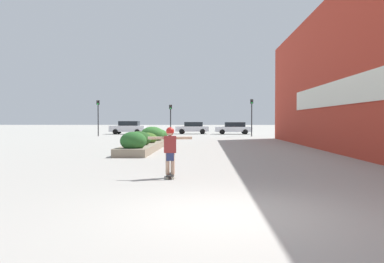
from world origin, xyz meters
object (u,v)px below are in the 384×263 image
object	(u,v)px
car_leftmost	(193,128)
traffic_light_right	(252,111)
car_center_right	(128,127)
traffic_light_left	(171,115)
car_rightmost	(234,128)
car_center_left	(306,129)
traffic_light_far_left	(98,112)
skateboarder	(170,146)
skateboard	(170,175)

from	to	relation	value
car_leftmost	traffic_light_right	xyz separation A→B (m)	(6.37, -7.41, 1.82)
car_center_right	car_leftmost	bearing A→B (deg)	-81.19
traffic_light_left	car_rightmost	bearing A→B (deg)	44.29
car_center_left	traffic_light_far_left	xyz separation A→B (m)	(-23.01, -5.14, 1.84)
traffic_light_left	traffic_light_right	size ratio (longest dim) A/B	0.85
car_center_left	car_rightmost	distance (m)	8.40
traffic_light_left	traffic_light_right	distance (m)	8.42
car_rightmost	traffic_light_right	size ratio (longest dim) A/B	1.15
skateboarder	car_rightmost	xyz separation A→B (m)	(4.39, 35.21, -0.14)
skateboarder	car_center_right	bearing A→B (deg)	98.25
car_leftmost	car_center_right	xyz separation A→B (m)	(-7.82, -1.21, 0.05)
skateboard	skateboarder	size ratio (longest dim) A/B	0.60
car_leftmost	car_center_left	size ratio (longest dim) A/B	0.99
car_center_left	traffic_light_left	size ratio (longest dim) A/B	1.26
car_center_right	car_center_left	bearing A→B (deg)	-92.70
skateboarder	car_center_left	xyz separation A→B (m)	(12.67, 33.73, -0.19)
car_center_left	traffic_light_right	distance (m)	8.86
car_leftmost	car_rightmost	world-z (taller)	car_leftmost
car_leftmost	traffic_light_right	world-z (taller)	traffic_light_right
car_rightmost	traffic_light_left	xyz separation A→B (m)	(-7.05, -6.88, 1.50)
car_center_right	car_rightmost	xyz separation A→B (m)	(12.83, 0.48, -0.06)
car_rightmost	car_center_right	bearing A→B (deg)	92.12
skateboard	skateboarder	world-z (taller)	skateboarder
skateboard	skateboarder	bearing A→B (deg)	-68.83
car_rightmost	traffic_light_left	bearing A→B (deg)	134.29
car_rightmost	car_leftmost	bearing A→B (deg)	81.64
car_center_right	traffic_light_left	bearing A→B (deg)	-137.93
skateboard	car_center_left	size ratio (longest dim) A/B	0.19
skateboarder	car_center_left	bearing A→B (deg)	64.03
skateboard	traffic_light_left	distance (m)	28.54
skateboard	car_rightmost	distance (m)	35.48
car_leftmost	traffic_light_left	xyz separation A→B (m)	(-2.04, -7.61, 1.48)
skateboarder	car_center_right	distance (m)	35.74
car_leftmost	car_center_right	bearing A→B (deg)	98.81
car_center_right	traffic_light_left	distance (m)	8.74
car_center_left	traffic_light_right	world-z (taller)	traffic_light_right
car_center_left	car_rightmost	world-z (taller)	car_rightmost
car_leftmost	traffic_light_right	size ratio (longest dim) A/B	1.06
skateboarder	car_center_right	world-z (taller)	car_center_right
car_center_right	traffic_light_right	bearing A→B (deg)	-113.61
skateboarder	traffic_light_far_left	world-z (taller)	traffic_light_far_left
car_rightmost	traffic_light_right	bearing A→B (deg)	-168.48
car_center_right	skateboarder	bearing A→B (deg)	-166.35
traffic_light_far_left	traffic_light_right	bearing A→B (deg)	-0.25
traffic_light_left	traffic_light_far_left	xyz separation A→B (m)	(-7.68, 0.27, 0.29)
car_center_left	car_rightmost	bearing A→B (deg)	79.92
car_center_left	traffic_light_left	world-z (taller)	traffic_light_left
skateboarder	car_leftmost	xyz separation A→B (m)	(-0.62, 35.94, -0.12)
skateboarder	traffic_light_far_left	size ratio (longest dim) A/B	0.35
skateboard	car_center_right	xyz separation A→B (m)	(-8.43, 34.73, 0.75)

